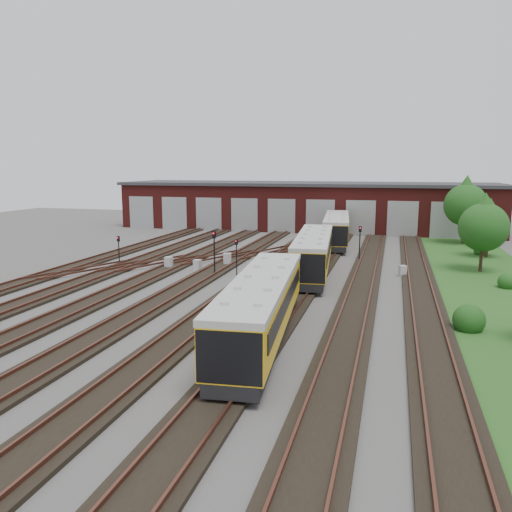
# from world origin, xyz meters

# --- Properties ---
(ground) EXTENTS (120.00, 120.00, 0.00)m
(ground) POSITION_xyz_m (0.00, 0.00, 0.00)
(ground) COLOR #43403E
(ground) RESTS_ON ground
(track_network) EXTENTS (30.40, 70.00, 0.33)m
(track_network) POSITION_xyz_m (-0.17, 0.59, 0.11)
(track_network) COLOR black
(track_network) RESTS_ON ground
(maintenance_shed) EXTENTS (51.00, 12.50, 6.35)m
(maintenance_shed) POSITION_xyz_m (-0.01, 39.97, 3.20)
(maintenance_shed) COLOR #591816
(maintenance_shed) RESTS_ON ground
(grass_verge) EXTENTS (8.00, 55.00, 0.05)m
(grass_verge) POSITION_xyz_m (19.00, 10.00, 0.03)
(grass_verge) COLOR #204D19
(grass_verge) RESTS_ON ground
(metro_train) EXTENTS (3.86, 46.20, 2.90)m
(metro_train) POSITION_xyz_m (6.00, 9.76, 1.81)
(metro_train) COLOR black
(metro_train) RESTS_ON ground
(signal_mast_0) EXTENTS (0.26, 0.24, 2.59)m
(signal_mast_0) POSITION_xyz_m (-10.80, 9.00, 1.67)
(signal_mast_0) COLOR black
(signal_mast_0) RESTS_ON ground
(signal_mast_1) EXTENTS (0.30, 0.28, 3.51)m
(signal_mast_1) POSITION_xyz_m (-1.51, 7.57, 2.25)
(signal_mast_1) COLOR black
(signal_mast_1) RESTS_ON ground
(signal_mast_2) EXTENTS (0.24, 0.23, 2.86)m
(signal_mast_2) POSITION_xyz_m (0.15, 8.12, 1.82)
(signal_mast_2) COLOR black
(signal_mast_2) RESTS_ON ground
(signal_mast_3) EXTENTS (0.26, 0.24, 3.16)m
(signal_mast_3) POSITION_xyz_m (9.09, 17.00, 2.03)
(signal_mast_3) COLOR black
(signal_mast_3) RESTS_ON ground
(relay_cabinet_0) EXTENTS (0.61, 0.51, 1.00)m
(relay_cabinet_0) POSITION_xyz_m (-6.13, 8.98, 0.50)
(relay_cabinet_0) COLOR #AFB1B5
(relay_cabinet_0) RESTS_ON ground
(relay_cabinet_1) EXTENTS (0.66, 0.59, 0.96)m
(relay_cabinet_1) POSITION_xyz_m (-3.40, 8.66, 0.48)
(relay_cabinet_1) COLOR #AFB1B5
(relay_cabinet_1) RESTS_ON ground
(relay_cabinet_2) EXTENTS (0.63, 0.58, 0.86)m
(relay_cabinet_2) POSITION_xyz_m (1.92, 10.02, 0.43)
(relay_cabinet_2) COLOR #AFB1B5
(relay_cabinet_2) RESTS_ON ground
(relay_cabinet_3) EXTENTS (0.76, 0.68, 1.08)m
(relay_cabinet_3) POSITION_xyz_m (-1.79, 11.57, 0.54)
(relay_cabinet_3) COLOR #AFB1B5
(relay_cabinet_3) RESTS_ON ground
(relay_cabinet_4) EXTENTS (0.64, 0.59, 0.86)m
(relay_cabinet_4) POSITION_xyz_m (12.84, 11.12, 0.43)
(relay_cabinet_4) COLOR #AFB1B5
(relay_cabinet_4) RESTS_ON ground
(tree_0) EXTENTS (4.59, 4.59, 7.61)m
(tree_0) POSITION_xyz_m (19.50, 30.14, 4.89)
(tree_0) COLOR #311F16
(tree_0) RESTS_ON ground
(tree_1) EXTENTS (3.41, 3.41, 5.64)m
(tree_1) POSITION_xyz_m (20.57, 21.71, 3.62)
(tree_1) COLOR #311F16
(tree_1) RESTS_ON ground
(tree_2) EXTENTS (3.90, 3.90, 6.46)m
(tree_2) POSITION_xyz_m (18.96, 14.49, 4.15)
(tree_2) COLOR #311F16
(tree_2) RESTS_ON ground
(bush_0) EXTENTS (1.66, 1.66, 1.66)m
(bush_0) POSITION_xyz_m (16.00, -1.65, 0.83)
(bush_0) COLOR #134012
(bush_0) RESTS_ON ground
(bush_1) EXTENTS (1.27, 1.27, 1.27)m
(bush_1) POSITION_xyz_m (19.89, 8.95, 0.64)
(bush_1) COLOR #134012
(bush_1) RESTS_ON ground
(bush_2) EXTENTS (1.36, 1.36, 1.36)m
(bush_2) POSITION_xyz_m (20.29, 23.09, 0.68)
(bush_2) COLOR #134012
(bush_2) RESTS_ON ground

